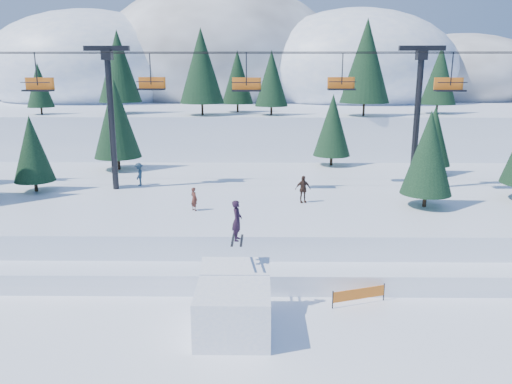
{
  "coord_description": "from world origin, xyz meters",
  "views": [
    {
      "loc": [
        1.85,
        -18.1,
        11.07
      ],
      "look_at": [
        1.59,
        6.0,
        5.2
      ],
      "focal_mm": 35.0,
      "sensor_mm": 36.0,
      "label": 1
    }
  ],
  "objects_px": {
    "chairlift": "(245,96)",
    "banner_far": "(402,278)",
    "banner_near": "(359,294)",
    "jump_kicker": "(234,304)"
  },
  "relations": [
    {
      "from": "chairlift",
      "to": "banner_far",
      "type": "bearing_deg",
      "value": -53.89
    },
    {
      "from": "banner_near",
      "to": "chairlift",
      "type": "bearing_deg",
      "value": 113.39
    },
    {
      "from": "chairlift",
      "to": "banner_near",
      "type": "relative_size",
      "value": 17.17
    },
    {
      "from": "chairlift",
      "to": "banner_near",
      "type": "xyz_separation_m",
      "value": [
        5.97,
        -13.79,
        -8.78
      ]
    },
    {
      "from": "banner_near",
      "to": "banner_far",
      "type": "relative_size",
      "value": 0.96
    },
    {
      "from": "jump_kicker",
      "to": "banner_near",
      "type": "height_order",
      "value": "jump_kicker"
    },
    {
      "from": "chairlift",
      "to": "banner_near",
      "type": "height_order",
      "value": "chairlift"
    },
    {
      "from": "jump_kicker",
      "to": "banner_near",
      "type": "distance_m",
      "value": 6.46
    },
    {
      "from": "jump_kicker",
      "to": "banner_near",
      "type": "bearing_deg",
      "value": 22.62
    },
    {
      "from": "jump_kicker",
      "to": "banner_near",
      "type": "relative_size",
      "value": 2.02
    }
  ]
}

